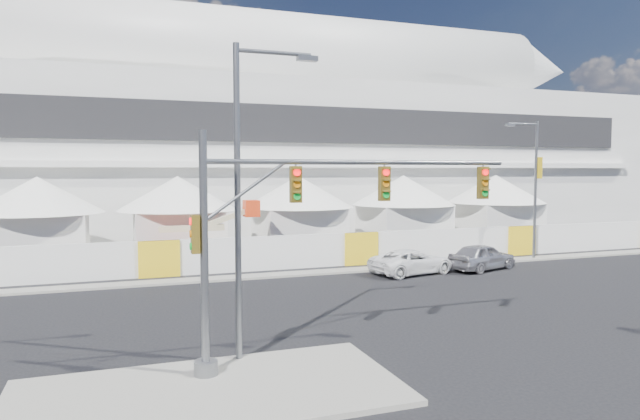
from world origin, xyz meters
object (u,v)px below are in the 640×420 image
object	(u,v)px
sedan_silver	(482,257)
traffic_mast	(283,235)
lot_car_a	(501,238)
streetlight_curb	(533,180)
boom_lift	(183,246)
streetlight_median	(246,180)
pickup_curb	(412,262)

from	to	relation	value
sedan_silver	traffic_mast	size ratio (longest dim) A/B	0.46
lot_car_a	traffic_mast	xyz separation A→B (m)	(-22.76, -19.88, 3.27)
sedan_silver	streetlight_curb	size ratio (longest dim) A/B	0.51
traffic_mast	streetlight_curb	distance (m)	25.43
streetlight_curb	boom_lift	size ratio (longest dim) A/B	1.18
lot_car_a	streetlight_median	world-z (taller)	streetlight_median
sedan_silver	pickup_curb	bearing A→B (deg)	68.84
sedan_silver	pickup_curb	size ratio (longest dim) A/B	0.92
sedan_silver	streetlight_median	distance (m)	20.37
lot_car_a	traffic_mast	distance (m)	30.40
streetlight_curb	boom_lift	world-z (taller)	streetlight_curb
streetlight_median	traffic_mast	bearing A→B (deg)	-52.84
traffic_mast	boom_lift	world-z (taller)	traffic_mast
streetlight_curb	boom_lift	distance (m)	22.81
sedan_silver	lot_car_a	distance (m)	10.51
sedan_silver	boom_lift	xyz separation A→B (m)	(-16.10, 8.67, 0.25)
lot_car_a	streetlight_curb	size ratio (longest dim) A/B	0.48
sedan_silver	boom_lift	distance (m)	18.29
traffic_mast	streetlight_median	bearing A→B (deg)	127.16
sedan_silver	streetlight_curb	xyz separation A→B (m)	(5.36, 2.18, 4.42)
sedan_silver	streetlight_median	bearing A→B (deg)	106.26
streetlight_median	streetlight_curb	bearing A→B (deg)	31.44
traffic_mast	boom_lift	xyz separation A→B (m)	(-0.53, 20.88, -2.94)
streetlight_median	boom_lift	distance (m)	20.30
boom_lift	pickup_curb	bearing A→B (deg)	-36.83
pickup_curb	lot_car_a	world-z (taller)	lot_car_a
lot_car_a	streetlight_curb	bearing A→B (deg)	168.21
streetlight_median	boom_lift	size ratio (longest dim) A/B	1.24
lot_car_a	streetlight_median	size ratio (longest dim) A/B	0.45
pickup_curb	streetlight_curb	bearing A→B (deg)	-90.71
lot_car_a	streetlight_median	bearing A→B (deg)	135.11
pickup_curb	streetlight_median	size ratio (longest dim) A/B	0.53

